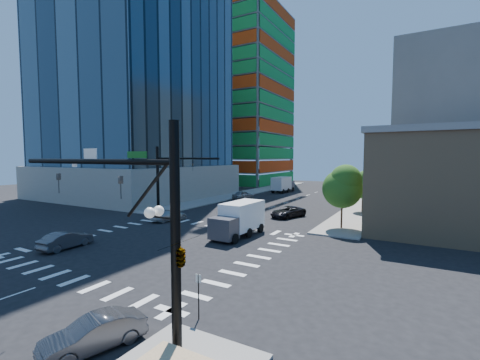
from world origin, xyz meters
The scene contains 20 objects.
ground centered at (0.00, 0.00, 0.00)m, with size 160.00×160.00×0.00m, color black.
road_markings centered at (0.00, 0.00, 0.01)m, with size 20.00×20.00×0.01m, color silver.
sidewalk_ne centered at (12.50, 40.00, 0.07)m, with size 5.00×60.00×0.15m, color gray.
sidewalk_nw centered at (-12.50, 40.00, 0.07)m, with size 5.00×60.00×0.15m, color gray.
office_tower centered at (-30.00, 25.00, 35.13)m, with size 30.00×30.00×71.00m.
construction_building centered at (-27.41, 61.93, 24.61)m, with size 25.16×34.50×70.60m.
commercial_building centered at (25.00, 22.00, 5.31)m, with size 20.50×22.50×10.60m.
bg_building_ne centered at (27.00, 55.00, 14.00)m, with size 24.00×30.00×28.00m, color #67625D.
signal_mast_se centered at (10.60, -11.50, 5.01)m, with size 10.51×2.48×9.00m.
signal_mast_nw centered at (-10.00, 11.50, 5.49)m, with size 10.20×0.40×9.00m.
tree_south centered at (12.63, 13.90, 4.69)m, with size 4.16×4.16×6.82m.
tree_north centered at (12.93, 25.90, 3.99)m, with size 3.54×3.52×5.78m.
no_parking_sign centered at (10.70, -9.00, 1.38)m, with size 0.30×0.06×2.20m.
car_nb_right centered at (8.50, -13.03, 0.66)m, with size 1.40×4.03×1.33m, color #414146.
car_nb_far centered at (5.06, 17.56, 0.70)m, with size 2.33×5.06×1.41m, color black.
car_sb_near centered at (-6.76, 8.34, 0.68)m, with size 1.90×4.68×1.36m, color #BBBBBB.
car_sb_mid centered at (-8.50, 30.23, 0.76)m, with size 1.80×4.49×1.53m, color #9EA1A6.
car_sb_cross centered at (-6.29, -4.93, 0.73)m, with size 1.54×4.42×1.46m, color #49494E.
box_truck_near centered at (4.36, 5.69, 1.45)m, with size 2.81×6.30×3.27m.
box_truck_far centered at (-6.47, 44.86, 1.49)m, with size 3.08×6.56×3.37m.
Camera 1 is at (19.71, -20.94, 7.77)m, focal length 24.00 mm.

